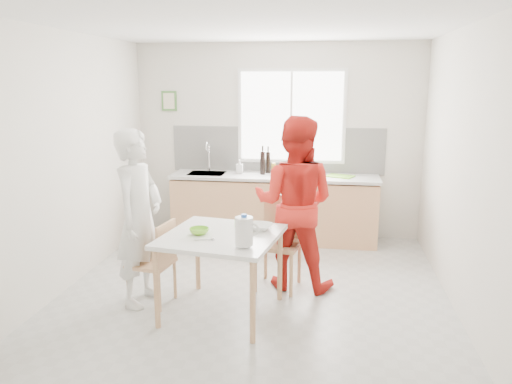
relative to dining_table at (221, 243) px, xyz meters
The scene contains 21 objects.
ground 0.84m from the dining_table, 58.98° to the left, with size 4.50×4.50×0.00m, color #B7B7B2.
room_shell 1.04m from the dining_table, 58.98° to the left, with size 4.50×4.50×4.50m.
window 2.83m from the dining_table, 80.64° to the left, with size 1.50×0.06×1.30m.
backsplash 2.68m from the dining_table, 84.99° to the left, with size 3.00×0.02×0.65m, color white.
picture_frame 3.16m from the dining_table, 116.78° to the left, with size 0.22×0.03×0.28m.
kitchen_counter 2.36m from the dining_table, 84.47° to the left, with size 2.84×0.64×1.37m.
dining_table is the anchor object (origin of this frame).
chair_left 0.73m from the dining_table, behind, with size 0.45×0.45×0.85m.
chair_far 0.91m from the dining_table, 58.18° to the left, with size 0.52×0.52×0.98m.
person_white 0.88m from the dining_table, behind, with size 0.64×0.42×1.75m, color white.
person_red 1.01m from the dining_table, 50.94° to the left, with size 0.89×0.70×1.84m, color red.
bowl_green 0.23m from the dining_table, behind, with size 0.18×0.18×0.06m, color #82D531.
bowl_white 0.41m from the dining_table, 31.00° to the left, with size 0.23×0.23×0.06m, color white.
milk_jug 0.48m from the dining_table, 49.57° to the right, with size 0.21×0.15×0.27m.
green_box 0.32m from the dining_table, 61.54° to the left, with size 0.10×0.10×0.09m, color #73CA2E.
spoon 0.25m from the dining_table, 118.79° to the right, with size 0.01×0.01×0.16m, color #A5A5AA.
cutting_board 2.62m from the dining_table, 64.57° to the left, with size 0.35×0.25×0.01m, color #6EB72A.
wine_bottle_a 2.40m from the dining_table, 88.47° to the left, with size 0.07×0.07×0.32m, color black.
wine_bottle_b 2.51m from the dining_table, 87.13° to the left, with size 0.07×0.07×0.30m, color black.
jar_amber 2.41m from the dining_table, 84.86° to the left, with size 0.06×0.06×0.16m, color olive.
soap_bottle 2.43m from the dining_table, 96.28° to the left, with size 0.09×0.09×0.19m, color #999999.
Camera 1 is at (0.75, -4.72, 2.19)m, focal length 35.00 mm.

